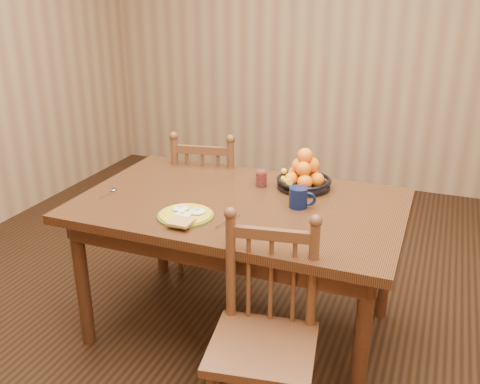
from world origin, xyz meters
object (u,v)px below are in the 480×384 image
(dining_table, at_px, (240,217))
(breakfast_plate, at_px, (185,215))
(coffee_mug, at_px, (299,197))
(chair_far, at_px, (209,203))
(chair_near, at_px, (264,338))
(fruit_bowl, at_px, (304,176))

(dining_table, bearing_deg, breakfast_plate, -121.01)
(dining_table, bearing_deg, coffee_mug, 6.89)
(breakfast_plate, bearing_deg, chair_far, 107.75)
(chair_far, distance_m, coffee_mug, 0.97)
(chair_near, relative_size, breakfast_plate, 3.16)
(coffee_mug, bearing_deg, chair_near, -85.74)
(dining_table, relative_size, coffee_mug, 11.96)
(chair_far, bearing_deg, fruit_bowl, 147.25)
(coffee_mug, height_order, fruit_bowl, fruit_bowl)
(dining_table, xyz_separation_m, coffee_mug, (0.29, 0.04, 0.14))
(chair_near, relative_size, coffee_mug, 6.82)
(coffee_mug, xyz_separation_m, fruit_bowl, (-0.05, 0.26, 0.02))
(dining_table, relative_size, fruit_bowl, 5.52)
(chair_near, xyz_separation_m, breakfast_plate, (-0.51, 0.33, 0.32))
(dining_table, height_order, breakfast_plate, breakfast_plate)
(dining_table, distance_m, chair_near, 0.73)
(chair_near, bearing_deg, chair_far, 114.38)
(chair_far, bearing_deg, chair_near, 112.57)
(breakfast_plate, bearing_deg, coffee_mug, 34.05)
(fruit_bowl, bearing_deg, breakfast_plate, -125.56)
(dining_table, height_order, fruit_bowl, fruit_bowl)
(breakfast_plate, xyz_separation_m, fruit_bowl, (0.41, 0.57, 0.05))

